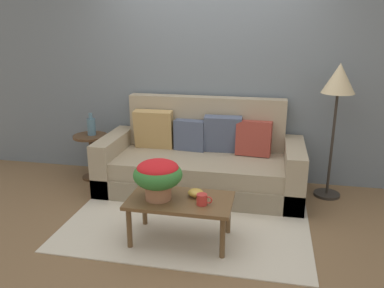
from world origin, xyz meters
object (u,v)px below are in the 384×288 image
floor_lamp (338,88)px  table_vase (91,126)px  couch (201,163)px  potted_plant (158,175)px  snack_bowl (196,193)px  side_table (91,149)px  coffee_table (180,204)px  coffee_mug (202,199)px

floor_lamp → table_vase: floor_lamp is taller
couch → potted_plant: bearing=-97.6°
floor_lamp → snack_bowl: size_ratio=10.75×
table_vase → couch: bearing=-3.0°
couch → side_table: size_ratio=4.07×
side_table → floor_lamp: size_ratio=0.38×
couch → table_vase: size_ratio=8.41×
couch → floor_lamp: floor_lamp is taller
side_table → table_vase: 0.29m
couch → snack_bowl: bearing=-82.4°
potted_plant → table_vase: 1.77m
coffee_table → snack_bowl: bearing=31.3°
table_vase → coffee_mug: bearing=-39.3°
table_vase → side_table: bearing=-134.9°
coffee_table → coffee_mug: (0.21, -0.07, 0.10)m
side_table → snack_bowl: (1.55, -1.16, 0.06)m
potted_plant → snack_bowl: bearing=18.6°
couch → side_table: couch is taller
couch → coffee_table: bearing=-88.7°
coffee_mug → table_vase: (-1.61, 1.32, 0.22)m
side_table → potted_plant: 1.78m
side_table → coffee_table: bearing=-40.9°
coffee_table → side_table: (-1.42, 1.23, 0.03)m
couch → floor_lamp: bearing=3.7°
potted_plant → floor_lamp: bearing=39.3°
snack_bowl → table_vase: table_vase is taller
floor_lamp → coffee_mug: 1.96m
potted_plant → snack_bowl: size_ratio=3.08×
coffee_table → side_table: bearing=139.1°
potted_plant → coffee_mug: 0.43m
side_table → table_vase: (0.02, 0.02, 0.28)m
coffee_table → side_table: size_ratio=1.62×
potted_plant → table_vase: bearing=133.6°
coffee_table → potted_plant: 0.33m
couch → coffee_table: 1.18m
couch → coffee_mug: couch is taller
side_table → potted_plant: potted_plant is taller
side_table → coffee_mug: (1.63, -1.30, 0.07)m
couch → table_vase: couch is taller
couch → table_vase: bearing=177.0°
side_table → couch: bearing=-2.2°
coffee_table → floor_lamp: (1.40, 1.27, 0.87)m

